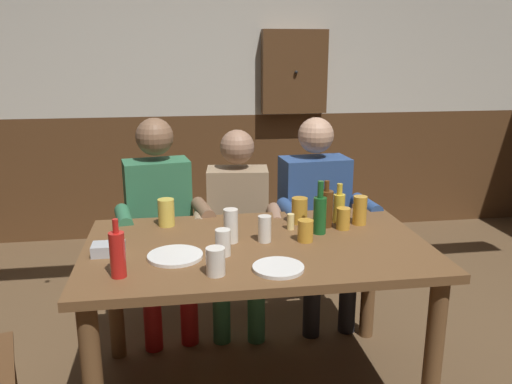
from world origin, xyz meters
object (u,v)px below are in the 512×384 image
(dining_table, at_px, (257,266))
(pint_glass_1, at_px, (166,212))
(pint_glass_6, at_px, (216,261))
(condiment_caddy, at_px, (108,249))
(plate_1, at_px, (175,256))
(bottle_0, at_px, (118,254))
(pint_glass_2, at_px, (231,226))
(bottle_3, at_px, (339,207))
(person_1, at_px, (238,220))
(pint_glass_3, at_px, (223,242))
(plate_0, at_px, (278,268))
(table_candle, at_px, (291,222))
(wall_dart_cabinet, at_px, (294,72))
(bottle_2, at_px, (326,208))
(pint_glass_8, at_px, (343,219))
(person_2, at_px, (317,210))
(pint_glass_4, at_px, (305,231))
(pint_glass_5, at_px, (265,229))
(person_0, at_px, (160,217))
(pint_glass_7, at_px, (360,210))
(pint_glass_0, at_px, (299,211))
(bottle_1, at_px, (320,213))

(dining_table, height_order, pint_glass_1, pint_glass_1)
(dining_table, relative_size, pint_glass_6, 13.94)
(condiment_caddy, xyz_separation_m, plate_1, (0.29, -0.08, -0.02))
(bottle_0, xyz_separation_m, pint_glass_2, (0.48, 0.32, -0.02))
(bottle_3, bearing_deg, pint_glass_1, 174.83)
(person_1, xyz_separation_m, pint_glass_3, (-0.16, -0.81, 0.17))
(plate_0, bearing_deg, bottle_3, 52.22)
(table_candle, relative_size, wall_dart_cabinet, 0.11)
(bottle_2, height_order, pint_glass_8, bottle_2)
(person_2, xyz_separation_m, pint_glass_2, (-0.60, -0.66, 0.15))
(pint_glass_1, bearing_deg, pint_glass_4, -26.88)
(plate_1, relative_size, pint_glass_5, 1.92)
(plate_0, xyz_separation_m, plate_1, (-0.42, 0.19, 0.00))
(person_0, relative_size, bottle_3, 6.09)
(bottle_0, relative_size, pint_glass_6, 2.11)
(person_1, height_order, pint_glass_4, person_1)
(plate_1, height_order, pint_glass_3, pint_glass_3)
(plate_1, relative_size, pint_glass_7, 1.62)
(pint_glass_1, bearing_deg, person_1, 41.89)
(dining_table, height_order, person_0, person_0)
(plate_1, bearing_deg, pint_glass_8, 16.76)
(condiment_caddy, distance_m, pint_glass_3, 0.50)
(pint_glass_5, distance_m, wall_dart_cabinet, 2.40)
(table_candle, xyz_separation_m, pint_glass_8, (0.26, -0.03, 0.01))
(pint_glass_5, height_order, pint_glass_8, pint_glass_5)
(pint_glass_3, xyz_separation_m, pint_glass_7, (0.73, 0.31, 0.02))
(pint_glass_6, relative_size, pint_glass_7, 0.77)
(pint_glass_5, bearing_deg, table_candle, 43.77)
(dining_table, relative_size, person_0, 1.26)
(person_2, xyz_separation_m, pint_glass_0, (-0.22, -0.44, 0.14))
(dining_table, xyz_separation_m, person_0, (-0.46, 0.70, 0.04))
(person_2, bearing_deg, bottle_2, 74.63)
(person_2, xyz_separation_m, pint_glass_6, (-0.69, -1.02, 0.13))
(plate_1, height_order, pint_glass_7, pint_glass_7)
(person_0, bearing_deg, bottle_1, 132.85)
(bottle_0, height_order, pint_glass_4, bottle_0)
(pint_glass_1, bearing_deg, pint_glass_0, -5.33)
(pint_glass_5, height_order, pint_glass_7, pint_glass_7)
(dining_table, relative_size, bottle_3, 7.66)
(plate_0, bearing_deg, wall_dart_cabinet, 76.15)
(wall_dart_cabinet, bearing_deg, pint_glass_3, -109.52)
(condiment_caddy, relative_size, pint_glass_8, 1.28)
(bottle_1, height_order, pint_glass_3, bottle_1)
(person_1, height_order, condiment_caddy, person_1)
(person_2, height_order, bottle_3, person_2)
(plate_0, distance_m, wall_dart_cabinet, 2.71)
(bottle_1, distance_m, pint_glass_2, 0.44)
(pint_glass_2, height_order, pint_glass_6, pint_glass_2)
(bottle_2, bearing_deg, pint_glass_8, -34.65)
(bottle_1, bearing_deg, bottle_0, -157.93)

